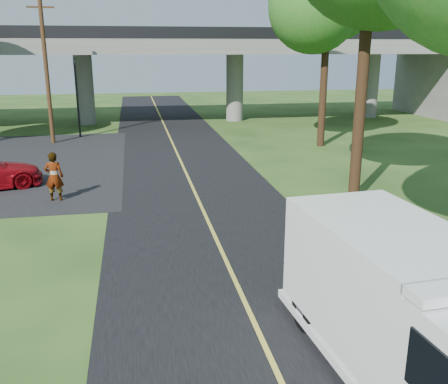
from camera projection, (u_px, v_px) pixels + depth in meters
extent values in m
plane|color=#294418|center=(260.00, 336.00, 10.59)|extent=(120.00, 120.00, 0.00)
cube|color=black|center=(198.00, 200.00, 20.03)|extent=(7.00, 90.00, 0.02)
cube|color=gold|center=(198.00, 199.00, 20.03)|extent=(0.12, 90.00, 0.01)
cube|color=slate|center=(160.00, 46.00, 39.14)|extent=(50.00, 9.00, 1.20)
cube|color=black|center=(163.00, 32.00, 34.73)|extent=(50.00, 0.25, 0.80)
cube|color=black|center=(157.00, 35.00, 43.05)|extent=(50.00, 0.25, 0.80)
cube|color=slate|center=(444.00, 81.00, 44.31)|extent=(4.00, 10.00, 6.00)
cylinder|color=slate|center=(85.00, 90.00, 39.02)|extent=(1.40, 1.40, 5.40)
cylinder|color=slate|center=(235.00, 88.00, 41.10)|extent=(1.40, 1.40, 5.40)
cylinder|color=slate|center=(370.00, 86.00, 43.18)|extent=(1.40, 1.40, 5.40)
cylinder|color=black|center=(77.00, 99.00, 33.38)|extent=(0.14, 0.14, 5.20)
imported|color=black|center=(75.00, 68.00, 32.83)|extent=(0.18, 0.22, 1.10)
cylinder|color=#472D19|center=(46.00, 71.00, 30.70)|extent=(0.26, 0.26, 9.00)
cube|color=#472D19|center=(40.00, 7.00, 29.67)|extent=(1.60, 0.10, 0.10)
cylinder|color=#382314|center=(360.00, 103.00, 19.09)|extent=(0.44, 0.44, 7.70)
cylinder|color=#382314|center=(323.00, 92.00, 30.12)|extent=(0.44, 0.44, 6.65)
sphere|color=#1F671B|center=(328.00, 6.00, 28.75)|extent=(5.58, 5.58, 5.58)
sphere|color=#1F671B|center=(339.00, 0.00, 28.38)|extent=(4.96, 4.96, 4.96)
cube|color=white|center=(385.00, 280.00, 9.46)|extent=(2.69, 4.49, 2.21)
cube|color=white|center=(390.00, 354.00, 9.47)|extent=(2.79, 5.86, 0.18)
cylinder|color=black|center=(306.00, 311.00, 10.74)|extent=(0.34, 0.90, 0.88)
cylinder|color=black|center=(388.00, 299.00, 11.23)|extent=(0.34, 0.90, 0.88)
imported|color=gray|center=(54.00, 177.00, 19.66)|extent=(0.76, 0.53, 1.98)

